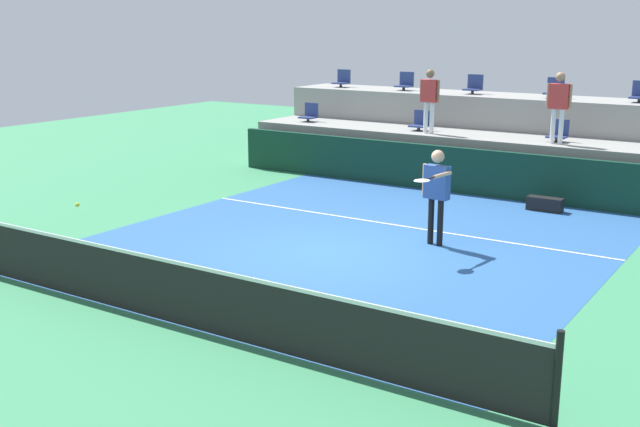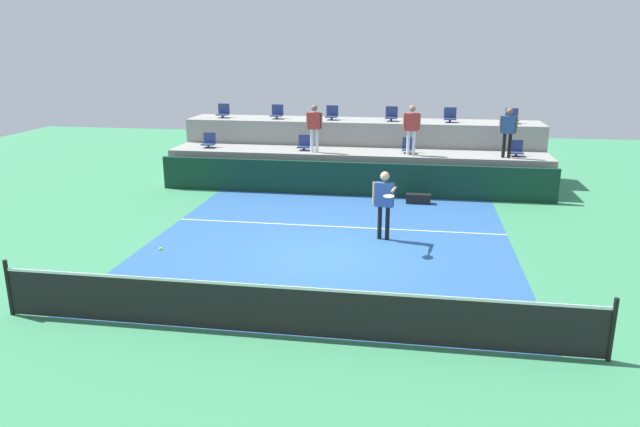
{
  "view_description": "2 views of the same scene",
  "coord_description": "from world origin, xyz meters",
  "px_view_note": "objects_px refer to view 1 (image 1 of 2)",
  "views": [
    {
      "loc": [
        7.12,
        -11.27,
        4.0
      ],
      "look_at": [
        0.5,
        -1.11,
        1.03
      ],
      "focal_mm": 43.92,
      "sensor_mm": 36.0,
      "label": 1
    },
    {
      "loc": [
        2.05,
        -13.07,
        4.84
      ],
      "look_at": [
        0.05,
        -0.79,
        1.28
      ],
      "focal_mm": 33.5,
      "sensor_mm": 36.0,
      "label": 2
    }
  ],
  "objects_px": {
    "stadium_chair_lower_far_left": "(310,114)",
    "stadium_chair_upper_mid_left": "(474,86)",
    "stadium_chair_lower_left": "(420,122)",
    "spectator_in_grey": "(429,95)",
    "stadium_chair_lower_right": "(558,132)",
    "stadium_chair_upper_mid_right": "(554,90)",
    "spectator_leaning_on_rail": "(559,101)",
    "stadium_chair_upper_far_left": "(342,80)",
    "tennis_ball": "(77,205)",
    "stadium_chair_upper_left": "(405,83)",
    "tennis_player": "(436,187)",
    "equipment_bag": "(545,204)"
  },
  "relations": [
    {
      "from": "stadium_chair_lower_far_left",
      "to": "tennis_player",
      "type": "bearing_deg",
      "value": -40.97
    },
    {
      "from": "stadium_chair_lower_far_left",
      "to": "stadium_chair_upper_mid_left",
      "type": "bearing_deg",
      "value": 23.27
    },
    {
      "from": "stadium_chair_lower_left",
      "to": "spectator_leaning_on_rail",
      "type": "relative_size",
      "value": 0.32
    },
    {
      "from": "stadium_chair_lower_right",
      "to": "stadium_chair_upper_mid_right",
      "type": "distance_m",
      "value": 2.11
    },
    {
      "from": "stadium_chair_upper_far_left",
      "to": "spectator_leaning_on_rail",
      "type": "bearing_deg",
      "value": -16.93
    },
    {
      "from": "stadium_chair_lower_right",
      "to": "stadium_chair_upper_mid_right",
      "type": "xyz_separation_m",
      "value": [
        -0.69,
        1.8,
        0.85
      ]
    },
    {
      "from": "spectator_leaning_on_rail",
      "to": "tennis_ball",
      "type": "xyz_separation_m",
      "value": [
        -4.3,
        -10.33,
        -0.98
      ]
    },
    {
      "from": "stadium_chair_upper_mid_right",
      "to": "spectator_in_grey",
      "type": "bearing_deg",
      "value": -138.77
    },
    {
      "from": "stadium_chair_lower_far_left",
      "to": "equipment_bag",
      "type": "relative_size",
      "value": 0.68
    },
    {
      "from": "stadium_chair_upper_left",
      "to": "stadium_chair_upper_mid_left",
      "type": "xyz_separation_m",
      "value": [
        2.09,
        0.0,
        0.0
      ]
    },
    {
      "from": "stadium_chair_lower_right",
      "to": "spectator_leaning_on_rail",
      "type": "bearing_deg",
      "value": -79.47
    },
    {
      "from": "stadium_chair_upper_left",
      "to": "spectator_in_grey",
      "type": "bearing_deg",
      "value": -50.47
    },
    {
      "from": "tennis_ball",
      "to": "stadium_chair_lower_far_left",
      "type": "bearing_deg",
      "value": 104.94
    },
    {
      "from": "stadium_chair_lower_right",
      "to": "stadium_chair_upper_mid_left",
      "type": "relative_size",
      "value": 1.0
    },
    {
      "from": "tennis_player",
      "to": "spectator_leaning_on_rail",
      "type": "relative_size",
      "value": 1.07
    },
    {
      "from": "stadium_chair_upper_left",
      "to": "spectator_leaning_on_rail",
      "type": "bearing_deg",
      "value": -23.34
    },
    {
      "from": "spectator_leaning_on_rail",
      "to": "equipment_bag",
      "type": "relative_size",
      "value": 2.17
    },
    {
      "from": "stadium_chair_lower_far_left",
      "to": "stadium_chair_upper_mid_right",
      "type": "relative_size",
      "value": 1.0
    },
    {
      "from": "equipment_bag",
      "to": "stadium_chair_upper_mid_left",
      "type": "bearing_deg",
      "value": 131.22
    },
    {
      "from": "stadium_chair_upper_far_left",
      "to": "stadium_chair_upper_mid_right",
      "type": "relative_size",
      "value": 1.0
    },
    {
      "from": "tennis_ball",
      "to": "stadium_chair_upper_mid_left",
      "type": "bearing_deg",
      "value": 83.95
    },
    {
      "from": "stadium_chair_upper_far_left",
      "to": "tennis_player",
      "type": "relative_size",
      "value": 0.29
    },
    {
      "from": "stadium_chair_lower_right",
      "to": "stadium_chair_upper_mid_left",
      "type": "xyz_separation_m",
      "value": [
        -2.9,
        1.8,
        0.85
      ]
    },
    {
      "from": "stadium_chair_upper_mid_left",
      "to": "tennis_player",
      "type": "bearing_deg",
      "value": -72.22
    },
    {
      "from": "stadium_chair_upper_far_left",
      "to": "tennis_ball",
      "type": "height_order",
      "value": "stadium_chair_upper_far_left"
    },
    {
      "from": "stadium_chair_lower_left",
      "to": "spectator_leaning_on_rail",
      "type": "xyz_separation_m",
      "value": [
        3.68,
        -0.38,
        0.77
      ]
    },
    {
      "from": "stadium_chair_lower_left",
      "to": "stadium_chair_upper_mid_right",
      "type": "distance_m",
      "value": 3.53
    },
    {
      "from": "stadium_chair_lower_left",
      "to": "tennis_player",
      "type": "xyz_separation_m",
      "value": [
        3.12,
        -5.73,
        -0.37
      ]
    },
    {
      "from": "spectator_in_grey",
      "to": "spectator_leaning_on_rail",
      "type": "height_order",
      "value": "spectator_leaning_on_rail"
    },
    {
      "from": "spectator_in_grey",
      "to": "stadium_chair_lower_left",
      "type": "bearing_deg",
      "value": 137.48
    },
    {
      "from": "spectator_in_grey",
      "to": "equipment_bag",
      "type": "xyz_separation_m",
      "value": [
        3.57,
        -1.56,
        -2.06
      ]
    },
    {
      "from": "stadium_chair_upper_mid_left",
      "to": "tennis_player",
      "type": "relative_size",
      "value": 0.29
    },
    {
      "from": "tennis_player",
      "to": "tennis_ball",
      "type": "relative_size",
      "value": 26.02
    },
    {
      "from": "stadium_chair_lower_far_left",
      "to": "tennis_player",
      "type": "xyz_separation_m",
      "value": [
        6.6,
        -5.73,
        -0.37
      ]
    },
    {
      "from": "stadium_chair_upper_left",
      "to": "spectator_in_grey",
      "type": "relative_size",
      "value": 0.32
    },
    {
      "from": "tennis_player",
      "to": "spectator_in_grey",
      "type": "relative_size",
      "value": 1.1
    },
    {
      "from": "stadium_chair_upper_far_left",
      "to": "stadium_chair_upper_mid_right",
      "type": "distance_m",
      "value": 6.41
    },
    {
      "from": "stadium_chair_upper_left",
      "to": "equipment_bag",
      "type": "bearing_deg",
      "value": -34.87
    },
    {
      "from": "stadium_chair_upper_left",
      "to": "stadium_chair_upper_mid_left",
      "type": "distance_m",
      "value": 2.09
    },
    {
      "from": "stadium_chair_lower_right",
      "to": "stadium_chair_upper_mid_left",
      "type": "bearing_deg",
      "value": 148.15
    },
    {
      "from": "stadium_chair_lower_left",
      "to": "spectator_in_grey",
      "type": "xyz_separation_m",
      "value": [
        0.42,
        -0.38,
        0.74
      ]
    },
    {
      "from": "spectator_leaning_on_rail",
      "to": "stadium_chair_lower_far_left",
      "type": "bearing_deg",
      "value": 176.93
    },
    {
      "from": "stadium_chair_lower_far_left",
      "to": "stadium_chair_lower_right",
      "type": "distance_m",
      "value": 7.08
    },
    {
      "from": "stadium_chair_upper_far_left",
      "to": "spectator_leaning_on_rail",
      "type": "relative_size",
      "value": 0.32
    },
    {
      "from": "tennis_player",
      "to": "equipment_bag",
      "type": "distance_m",
      "value": 4.0
    },
    {
      "from": "stadium_chair_upper_far_left",
      "to": "stadium_chair_upper_mid_left",
      "type": "bearing_deg",
      "value": 0.0
    },
    {
      "from": "stadium_chair_upper_left",
      "to": "tennis_player",
      "type": "distance_m",
      "value": 8.86
    },
    {
      "from": "spectator_in_grey",
      "to": "stadium_chair_upper_far_left",
      "type": "bearing_deg",
      "value": 150.86
    },
    {
      "from": "stadium_chair_lower_far_left",
      "to": "tennis_ball",
      "type": "distance_m",
      "value": 11.09
    },
    {
      "from": "stadium_chair_upper_mid_right",
      "to": "stadium_chair_upper_mid_left",
      "type": "bearing_deg",
      "value": 180.0
    }
  ]
}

